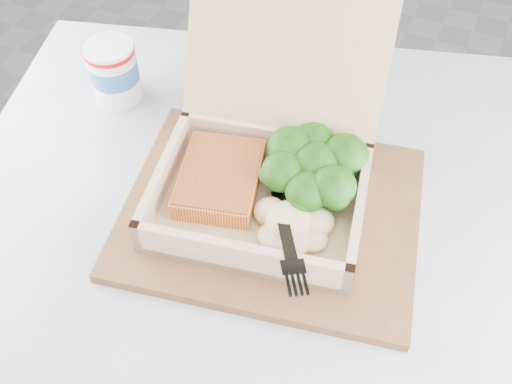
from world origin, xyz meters
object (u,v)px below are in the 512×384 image
at_px(serving_tray, 271,211).
at_px(takeout_container, 268,150).
at_px(cafe_table, 248,299).
at_px(paper_cup, 114,71).

xyz_separation_m(serving_tray, takeout_container, (-0.02, 0.04, 0.06)).
distance_m(serving_tray, takeout_container, 0.07).
bearing_deg(cafe_table, paper_cup, 153.42).
bearing_deg(serving_tray, takeout_container, 119.54).
height_order(cafe_table, takeout_container, takeout_container).
distance_m(cafe_table, paper_cup, 0.37).
height_order(serving_tray, takeout_container, takeout_container).
relative_size(cafe_table, takeout_container, 2.86).
distance_m(serving_tray, paper_cup, 0.30).
distance_m(takeout_container, paper_cup, 0.27).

